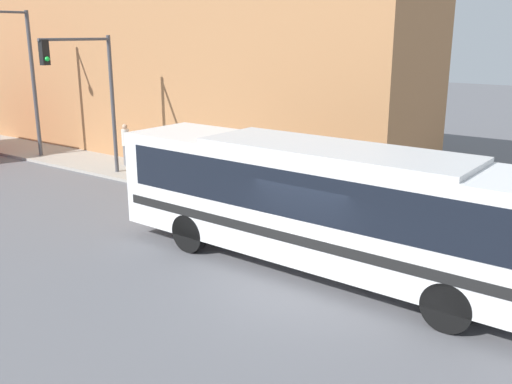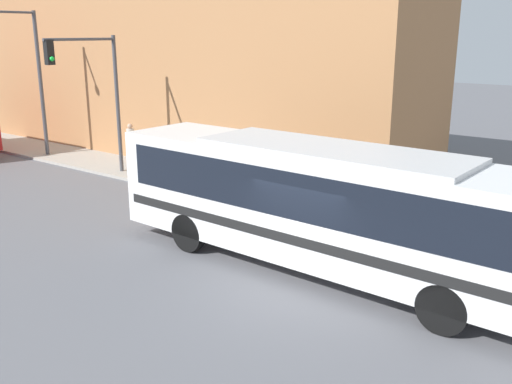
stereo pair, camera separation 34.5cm
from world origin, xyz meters
TOP-DOWN VIEW (x-y plane):
  - ground_plane at (0.00, 0.00)m, footprint 120.00×120.00m
  - sidewalk at (5.93, 20.00)m, footprint 2.87×70.00m
  - building_facade at (10.37, 13.68)m, footprint 6.00×25.36m
  - city_bus at (1.40, -0.15)m, footprint 2.85×12.34m
  - fire_hydrant at (5.10, 2.96)m, footprint 0.25×0.33m
  - traffic_light_pole at (4.17, 12.23)m, footprint 3.28×0.35m
  - street_lamp at (5.01, 17.83)m, footprint 2.47×0.28m
  - pedestrian_near_corner at (6.38, 12.87)m, footprint 0.34×0.34m

SIDE VIEW (x-z plane):
  - ground_plane at x=0.00m, z-range 0.00..0.00m
  - sidewalk at x=5.93m, z-range 0.00..0.12m
  - fire_hydrant at x=5.10m, z-range 0.12..0.83m
  - pedestrian_near_corner at x=6.38m, z-range 0.15..2.00m
  - city_bus at x=1.40m, z-range 0.27..3.50m
  - traffic_light_pole at x=4.17m, z-range 1.15..6.79m
  - street_lamp at x=5.01m, z-range 0.78..7.49m
  - building_facade at x=10.37m, z-range 0.00..8.67m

